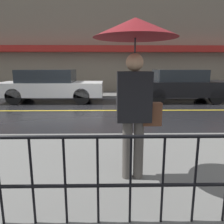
# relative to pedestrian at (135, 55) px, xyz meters

# --- Properties ---
(ground_plane) EXTENTS (80.00, 80.00, 0.00)m
(ground_plane) POSITION_rel_pedestrian_xyz_m (-1.05, 5.22, -1.75)
(ground_plane) COLOR black
(sidewalk_near) EXTENTS (28.00, 3.14, 0.12)m
(sidewalk_near) POSITION_rel_pedestrian_xyz_m (-1.05, 0.43, -1.70)
(sidewalk_near) COLOR #60605E
(sidewalk_near) RESTS_ON ground_plane
(sidewalk_far) EXTENTS (28.00, 2.03, 0.12)m
(sidewalk_far) POSITION_rel_pedestrian_xyz_m (-1.05, 9.46, -1.70)
(sidewalk_far) COLOR #60605E
(sidewalk_far) RESTS_ON ground_plane
(lane_marking) EXTENTS (25.20, 0.12, 0.01)m
(lane_marking) POSITION_rel_pedestrian_xyz_m (-1.05, 5.22, -1.75)
(lane_marking) COLOR gold
(lane_marking) RESTS_ON ground_plane
(building_storefront) EXTENTS (28.00, 0.85, 6.42)m
(building_storefront) POSITION_rel_pedestrian_xyz_m (-1.05, 10.60, 1.42)
(building_storefront) COLOR #706656
(building_storefront) RESTS_ON ground_plane
(railing_foreground) EXTENTS (12.00, 0.04, 0.90)m
(railing_foreground) POSITION_rel_pedestrian_xyz_m (-1.05, -0.89, -1.08)
(railing_foreground) COLOR black
(railing_foreground) RESTS_ON sidewalk_near
(pedestrian) EXTENTS (1.03, 1.03, 2.07)m
(pedestrian) POSITION_rel_pedestrian_xyz_m (0.00, 0.00, 0.00)
(pedestrian) COLOR #4C4742
(pedestrian) RESTS_ON sidewalk_near
(car_white) EXTENTS (4.66, 1.75, 1.47)m
(car_white) POSITION_rel_pedestrian_xyz_m (-2.97, 7.32, -0.99)
(car_white) COLOR silver
(car_white) RESTS_ON ground_plane
(car_black) EXTENTS (4.16, 1.81, 1.47)m
(car_black) POSITION_rel_pedestrian_xyz_m (3.04, 7.32, -1.00)
(car_black) COLOR black
(car_black) RESTS_ON ground_plane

